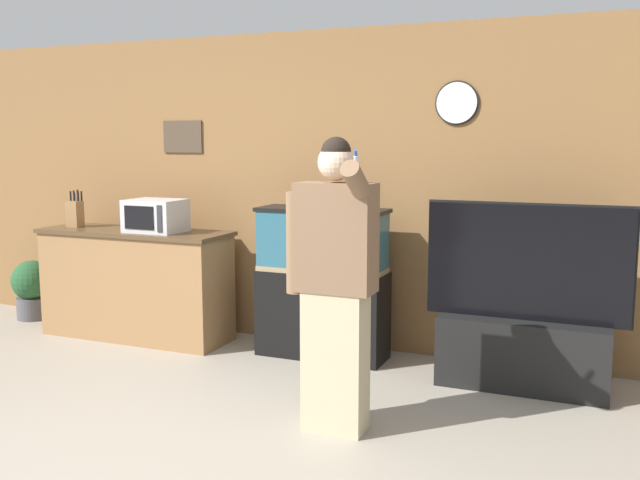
# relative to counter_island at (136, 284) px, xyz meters

# --- Properties ---
(ground_plane) EXTENTS (18.00, 18.00, 0.00)m
(ground_plane) POSITION_rel_counter_island_xyz_m (1.39, -2.24, -0.47)
(ground_plane) COLOR gray
(wall_back_paneled) EXTENTS (10.00, 0.08, 2.60)m
(wall_back_paneled) POSITION_rel_counter_island_xyz_m (1.39, 0.49, 0.83)
(wall_back_paneled) COLOR olive
(wall_back_paneled) RESTS_ON ground_plane
(counter_island) EXTENTS (1.71, 0.57, 0.95)m
(counter_island) POSITION_rel_counter_island_xyz_m (0.00, 0.00, 0.00)
(counter_island) COLOR olive
(counter_island) RESTS_ON ground_plane
(microwave) EXTENTS (0.46, 0.36, 0.27)m
(microwave) POSITION_rel_counter_island_xyz_m (0.24, -0.02, 0.61)
(microwave) COLOR silver
(microwave) RESTS_ON counter_island
(knife_block) EXTENTS (0.12, 0.11, 0.33)m
(knife_block) POSITION_rel_counter_island_xyz_m (-0.62, -0.02, 0.59)
(knife_block) COLOR olive
(knife_block) RESTS_ON counter_island
(aquarium_on_stand) EXTENTS (1.03, 0.37, 1.19)m
(aquarium_on_stand) POSITION_rel_counter_island_xyz_m (1.71, 0.11, 0.12)
(aquarium_on_stand) COLOR black
(aquarium_on_stand) RESTS_ON ground_plane
(tv_on_stand) EXTENTS (1.39, 0.40, 1.30)m
(tv_on_stand) POSITION_rel_counter_island_xyz_m (3.28, -0.02, -0.09)
(tv_on_stand) COLOR black
(tv_on_stand) RESTS_ON ground_plane
(person_standing) EXTENTS (0.55, 0.41, 1.74)m
(person_standing) POSITION_rel_counter_island_xyz_m (2.34, -1.21, 0.43)
(person_standing) COLOR #BCAD89
(person_standing) RESTS_ON ground_plane
(potted_plant) EXTENTS (0.39, 0.39, 0.57)m
(potted_plant) POSITION_rel_counter_island_xyz_m (-1.33, 0.14, -0.17)
(potted_plant) COLOR #4C4C51
(potted_plant) RESTS_ON ground_plane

